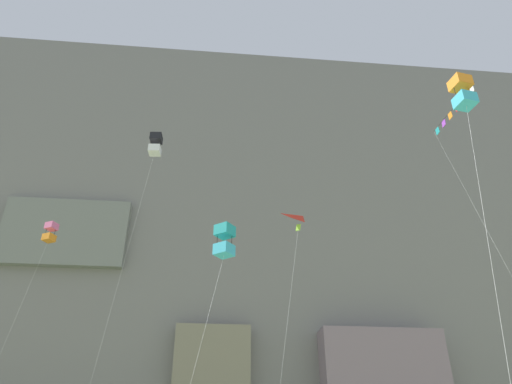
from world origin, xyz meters
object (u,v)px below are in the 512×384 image
(kite_box_mid_right, at_px, (155,145))
(kite_banner_mid_left, at_px, (458,123))
(kite_box_upper_right, at_px, (463,93))
(kite_delta_front_field, at_px, (303,226))
(kite_box_low_center, at_px, (50,233))
(kite_box_low_right, at_px, (224,241))

(kite_box_mid_right, bearing_deg, kite_banner_mid_left, -21.54)
(kite_banner_mid_left, distance_m, kite_box_mid_right, 25.90)
(kite_banner_mid_left, bearing_deg, kite_box_mid_right, 158.46)
(kite_box_upper_right, height_order, kite_box_mid_right, kite_box_mid_right)
(kite_delta_front_field, height_order, kite_box_low_center, kite_box_low_center)
(kite_delta_front_field, relative_size, kite_banner_mid_left, 0.67)
(kite_box_mid_right, height_order, kite_box_low_center, kite_box_mid_right)
(kite_box_upper_right, relative_size, kite_box_low_center, 0.78)
(kite_box_mid_right, bearing_deg, kite_delta_front_field, -25.65)
(kite_box_low_right, bearing_deg, kite_delta_front_field, 22.44)
(kite_delta_front_field, xyz_separation_m, kite_banner_mid_left, (11.72, -3.58, 7.58))
(kite_box_low_right, height_order, kite_box_mid_right, kite_box_mid_right)
(kite_box_upper_right, bearing_deg, kite_banner_mid_left, 58.74)
(kite_delta_front_field, xyz_separation_m, kite_box_low_center, (-22.26, 12.85, 4.42))
(kite_box_upper_right, distance_m, kite_box_mid_right, 29.03)
(kite_box_upper_right, height_order, kite_banner_mid_left, kite_banner_mid_left)
(kite_box_low_right, bearing_deg, kite_box_upper_right, -50.80)
(kite_box_upper_right, height_order, kite_box_low_right, kite_box_upper_right)
(kite_box_low_right, xyz_separation_m, kite_box_low_center, (-16.55, 15.21, 6.84))
(kite_box_upper_right, distance_m, kite_banner_mid_left, 15.59)
(kite_delta_front_field, bearing_deg, kite_box_upper_right, -72.75)
(kite_box_low_right, relative_size, kite_banner_mid_left, 0.60)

